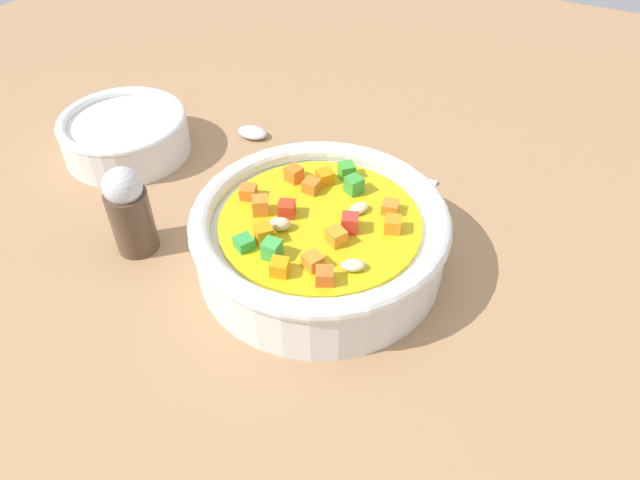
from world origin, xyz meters
The scene contains 5 objects.
ground_plane centered at (0.00, 0.00, -1.00)cm, with size 140.00×140.00×2.00cm, color #9E754F.
soup_bowl_main centered at (-0.01, 0.01, 3.10)cm, with size 20.85×20.85×6.22cm.
spoon centered at (14.46, 8.53, 0.46)cm, with size 2.35×22.46×1.07cm.
side_bowl_small centered at (5.92, 25.43, 2.26)cm, with size 12.96×12.96×4.37cm.
pepper_shaker centered at (-5.23, 15.08, 4.05)cm, with size 3.55×3.55×8.20cm.
Camera 1 is at (-31.61, -15.73, 35.20)cm, focal length 32.92 mm.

